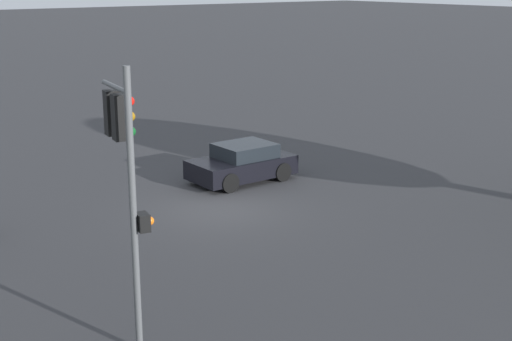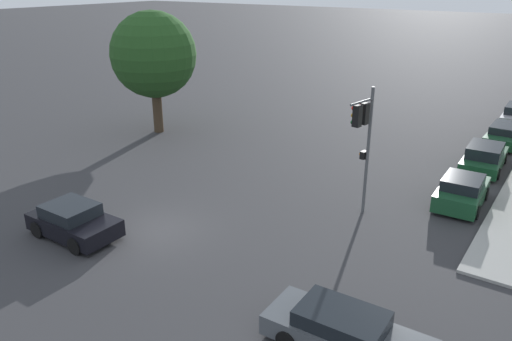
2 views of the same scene
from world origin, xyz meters
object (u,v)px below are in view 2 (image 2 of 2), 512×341
Objects in this scene: crossing_car_0 at (346,333)px; street_tree at (154,55)px; crossing_car_1 at (74,221)px; parked_car_2 at (505,134)px; parked_car_0 at (462,191)px; parked_car_1 at (484,157)px; traffic_signal at (363,130)px.

street_tree is at bearing 145.99° from crossing_car_0.
street_tree is 2.08× the size of crossing_car_1.
crossing_car_1 is at bearing 152.55° from parked_car_2.
parked_car_1 is at bearing -0.61° from parked_car_0.
street_tree reaches higher than traffic_signal.
crossing_car_0 is 1.23× the size of parked_car_0.
street_tree reaches higher than parked_car_2.
parked_car_1 is at bearing 178.77° from parked_car_2.
parked_car_1 is at bearing 14.15° from street_tree.
parked_car_0 is (3.62, 3.75, -3.32)m from traffic_signal.
parked_car_0 is 11.22m from parked_car_2.
traffic_signal is at bearing -14.85° from street_tree.
parked_car_1 reaches higher than parked_car_2.
crossing_car_0 is 1.04× the size of parked_car_1.
crossing_car_1 is 0.84× the size of parked_car_1.
traffic_signal is 10.61m from parked_car_1.
crossing_car_0 is (3.27, -8.31, -3.39)m from traffic_signal.
traffic_signal is at bearing 42.93° from crossing_car_1.
parked_car_1 reaches higher than crossing_car_0.
parked_car_1 is at bearing -100.47° from traffic_signal.
parked_car_2 is at bearing 61.36° from crossing_car_1.
parked_car_0 is at bearing 87.00° from crossing_car_0.
crossing_car_0 is 23.29m from parked_car_2.
street_tree is 1.74× the size of parked_car_1.
parked_car_0 is 0.82× the size of parked_car_2.
street_tree is 1.68× the size of crossing_car_0.
parked_car_0 is 0.85× the size of parked_car_1.
parked_car_1 reaches higher than crossing_car_1.
traffic_signal is 1.47× the size of parked_car_0.
crossing_car_1 is at bearing 178.79° from crossing_car_0.
traffic_signal is at bearing 157.57° from parked_car_1.
traffic_signal is 15.79m from parked_car_2.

